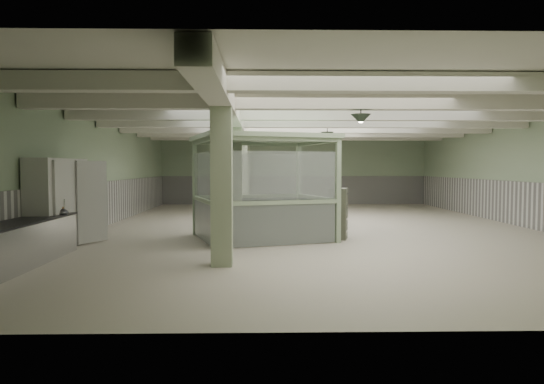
{
  "coord_description": "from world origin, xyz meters",
  "views": [
    {
      "loc": [
        -1.69,
        -15.74,
        2.0
      ],
      "look_at": [
        -1.41,
        -2.37,
        1.3
      ],
      "focal_mm": 32.0,
      "sensor_mm": 36.0,
      "label": 1
    }
  ],
  "objects_px": {
    "walkin_cooler": "(59,204)",
    "guard_booth": "(262,170)",
    "prep_counter": "(9,247)",
    "filing_cabinet": "(339,213)"
  },
  "relations": [
    {
      "from": "walkin_cooler",
      "to": "guard_booth",
      "type": "bearing_deg",
      "value": 17.58
    },
    {
      "from": "prep_counter",
      "to": "guard_booth",
      "type": "bearing_deg",
      "value": 40.09
    },
    {
      "from": "prep_counter",
      "to": "guard_booth",
      "type": "height_order",
      "value": "guard_booth"
    },
    {
      "from": "guard_booth",
      "to": "filing_cabinet",
      "type": "bearing_deg",
      "value": -19.79
    },
    {
      "from": "guard_booth",
      "to": "filing_cabinet",
      "type": "xyz_separation_m",
      "value": [
        2.12,
        -0.08,
        -1.2
      ]
    },
    {
      "from": "prep_counter",
      "to": "walkin_cooler",
      "type": "distance_m",
      "value": 2.61
    },
    {
      "from": "guard_booth",
      "to": "prep_counter",
      "type": "bearing_deg",
      "value": -157.58
    },
    {
      "from": "guard_booth",
      "to": "filing_cabinet",
      "type": "height_order",
      "value": "guard_booth"
    },
    {
      "from": "walkin_cooler",
      "to": "filing_cabinet",
      "type": "height_order",
      "value": "walkin_cooler"
    },
    {
      "from": "filing_cabinet",
      "to": "prep_counter",
      "type": "bearing_deg",
      "value": -135.2
    }
  ]
}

